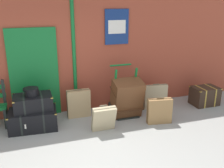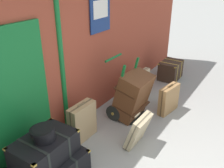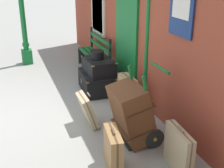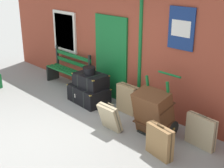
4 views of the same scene
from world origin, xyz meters
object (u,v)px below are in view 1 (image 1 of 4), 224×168
object	(u,v)px
steamer_trunk_base	(33,119)
porters_trolley	(124,103)
suitcase_caramel	(79,103)
suitcase_cream	(155,96)
corner_trunk	(205,96)
round_hatbox	(32,91)
suitcase_oxblood	(104,119)
steamer_trunk_middle	(33,102)
large_brown_trunk	(127,98)
suitcase_olive	(159,111)

from	to	relation	value
steamer_trunk_base	porters_trolley	distance (m)	2.14
suitcase_caramel	suitcase_cream	size ratio (longest dim) A/B	1.07
steamer_trunk_base	corner_trunk	bearing A→B (deg)	-0.30
round_hatbox	suitcase_oxblood	bearing A→B (deg)	-24.34
corner_trunk	suitcase_cream	bearing A→B (deg)	171.09
round_hatbox	suitcase_caramel	distance (m)	1.19
round_hatbox	corner_trunk	size ratio (longest dim) A/B	0.46
round_hatbox	suitcase_oxblood	xyz separation A→B (m)	(1.39, -0.63, -0.55)
suitcase_oxblood	suitcase_cream	xyz separation A→B (m)	(1.62, 0.80, 0.02)
steamer_trunk_middle	suitcase_oxblood	world-z (taller)	steamer_trunk_middle
corner_trunk	porters_trolley	bearing A→B (deg)	177.45
large_brown_trunk	suitcase_olive	xyz separation A→B (m)	(0.59, -0.53, -0.19)
suitcase_cream	suitcase_caramel	bearing A→B (deg)	177.21
round_hatbox	corner_trunk	bearing A→B (deg)	-0.55
steamer_trunk_middle	suitcase_caramel	distance (m)	1.09
suitcase_olive	suitcase_cream	bearing A→B (deg)	68.82
large_brown_trunk	suitcase_cream	world-z (taller)	large_brown_trunk
large_brown_trunk	suitcase_oxblood	bearing A→B (deg)	-144.46
steamer_trunk_middle	large_brown_trunk	world-z (taller)	large_brown_trunk
suitcase_olive	suitcase_oxblood	world-z (taller)	suitcase_olive
steamer_trunk_base	steamer_trunk_middle	world-z (taller)	steamer_trunk_middle
steamer_trunk_base	suitcase_olive	world-z (taller)	suitcase_olive
steamer_trunk_middle	steamer_trunk_base	bearing A→B (deg)	-123.13
steamer_trunk_base	large_brown_trunk	distance (m)	2.16
suitcase_oxblood	porters_trolley	bearing A→B (deg)	43.83
suitcase_caramel	large_brown_trunk	bearing A→B (deg)	-19.63
porters_trolley	suitcase_olive	world-z (taller)	porters_trolley
suitcase_olive	suitcase_caramel	world-z (taller)	suitcase_caramel
suitcase_cream	large_brown_trunk	bearing A→B (deg)	-162.37
large_brown_trunk	suitcase_caramel	distance (m)	1.15
suitcase_olive	corner_trunk	bearing A→B (deg)	19.92
steamer_trunk_base	large_brown_trunk	world-z (taller)	large_brown_trunk
porters_trolley	corner_trunk	xyz separation A→B (m)	(2.25, -0.10, -0.03)
suitcase_caramel	steamer_trunk_base	bearing A→B (deg)	-164.95
steamer_trunk_base	suitcase_oxblood	xyz separation A→B (m)	(1.42, -0.61, 0.08)
suitcase_caramel	porters_trolley	bearing A→B (deg)	-10.93
suitcase_caramel	suitcase_oxblood	world-z (taller)	suitcase_caramel
porters_trolley	suitcase_cream	xyz separation A→B (m)	(0.90, 0.11, 0.04)
suitcase_caramel	corner_trunk	xyz separation A→B (m)	(3.33, -0.31, -0.09)
suitcase_caramel	suitcase_cream	world-z (taller)	suitcase_caramel
steamer_trunk_middle	suitcase_olive	world-z (taller)	steamer_trunk_middle
porters_trolley	suitcase_olive	bearing A→B (deg)	-50.12
large_brown_trunk	suitcase_caramel	xyz separation A→B (m)	(-1.08, 0.38, -0.15)
suitcase_olive	suitcase_cream	xyz separation A→B (m)	(0.32, 0.82, 0.02)
round_hatbox	suitcase_olive	bearing A→B (deg)	-13.46
steamer_trunk_middle	porters_trolley	size ratio (longest dim) A/B	0.69
suitcase_olive	suitcase_caramel	size ratio (longest dim) A/B	0.89
round_hatbox	large_brown_trunk	xyz separation A→B (m)	(2.11, -0.12, -0.36)
steamer_trunk_middle	round_hatbox	distance (m)	0.26
porters_trolley	suitcase_oxblood	distance (m)	0.99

